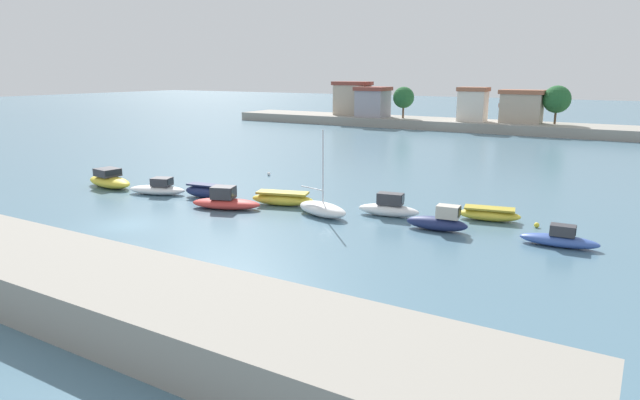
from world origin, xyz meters
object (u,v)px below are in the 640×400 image
Objects in this scene: mooring_buoy_1 at (537,225)px; mooring_buoy_3 at (269,174)px; moored_boat_3 at (226,201)px; moored_boat_2 at (205,191)px; moored_boat_0 at (109,180)px; moored_boat_1 at (158,188)px; moored_boat_5 at (322,209)px; moored_boat_6 at (389,208)px; moored_boat_8 at (489,214)px; moored_boat_7 at (439,221)px; moored_boat_9 at (560,239)px; moored_boat_4 at (283,199)px.

mooring_buoy_1 is 27.10m from mooring_buoy_3.
moored_boat_2 is at bearing 133.51° from moored_boat_3.
moored_boat_1 is (5.97, 0.17, -0.14)m from moored_boat_0.
moored_boat_5 is 17.59× the size of mooring_buoy_3.
moored_boat_5 reaches higher than moored_boat_3.
moored_boat_1 is 15.62m from moored_boat_5.
moored_boat_6 is 1.04× the size of moored_boat_8.
moored_boat_8 is 12.58× the size of mooring_buoy_1.
mooring_buoy_1 is at bearing 2.86° from moored_boat_2.
moored_boat_6 reaches higher than moored_boat_0.
moored_boat_6 is at bearing -170.03° from moored_boat_8.
moored_boat_3 reaches higher than moored_boat_8.
moored_boat_7 is at bearing 11.61° from moored_boat_0.
moored_boat_9 is at bearing -61.95° from mooring_buoy_1.
moored_boat_9 is (37.22, 2.43, -0.18)m from moored_boat_0.
moored_boat_8 is 0.98× the size of moored_boat_9.
moored_boat_7 is (23.98, 1.82, 0.12)m from moored_boat_1.
mooring_buoy_1 is at bearing -12.66° from mooring_buoy_3.
moored_boat_3 reaches higher than moored_boat_2.
moored_boat_8 reaches higher than mooring_buoy_3.
moored_boat_5 reaches higher than moored_boat_6.
moored_boat_4 is at bearing 1.63° from moored_boat_2.
mooring_buoy_3 is (-26.44, 5.94, 0.00)m from mooring_buoy_1.
moored_boat_5 is at bearing -179.24° from moored_boat_9.
mooring_buoy_1 is at bearing -5.65° from moored_boat_4.
moored_boat_2 reaches higher than mooring_buoy_1.
moored_boat_3 is at bearing -176.04° from moored_boat_9.
moored_boat_7 is (29.95, 1.99, -0.02)m from moored_boat_0.
moored_boat_5 is (7.39, 1.89, -0.04)m from moored_boat_3.
moored_boat_0 is 30.01m from moored_boat_7.
moored_boat_5 reaches higher than moored_boat_1.
moored_boat_7 is at bearing -143.15° from mooring_buoy_1.
moored_boat_7 is at bearing 20.38° from moored_boat_5.
moored_boat_5 is 17.65× the size of mooring_buoy_1.
moored_boat_2 is 22.44m from moored_boat_8.
moored_boat_5 is (21.55, 1.18, -0.11)m from moored_boat_0.
moored_boat_0 is 1.51× the size of moored_boat_2.
moored_boat_7 is 11.77× the size of mooring_buoy_1.
moored_boat_0 is 1.09× the size of moored_boat_1.
moored_boat_6 is (15.41, 2.37, 0.06)m from moored_boat_2.
moored_boat_2 is 0.67× the size of moored_boat_3.
moored_boat_0 is at bearing 178.15° from moored_boat_7.
mooring_buoy_3 is at bearing 167.34° from mooring_buoy_1.
mooring_buoy_3 is at bearing 154.68° from moored_boat_8.
moored_boat_7 reaches higher than moored_boat_9.
moored_boat_7 is 0.91× the size of moored_boat_9.
moored_boat_9 is (23.06, 3.14, -0.11)m from moored_boat_3.
moored_boat_7 is at bearing -5.77° from moored_boat_2.
moored_boat_1 is 0.85× the size of moored_boat_5.
moored_boat_2 is at bearing 178.61° from moored_boat_9.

